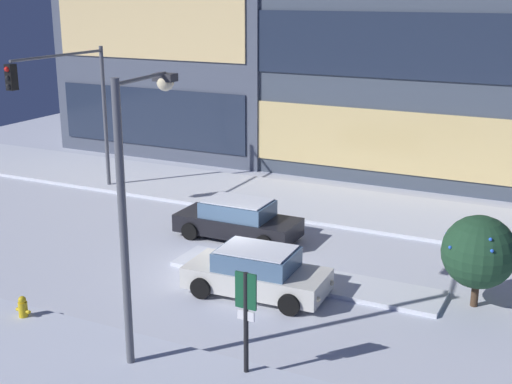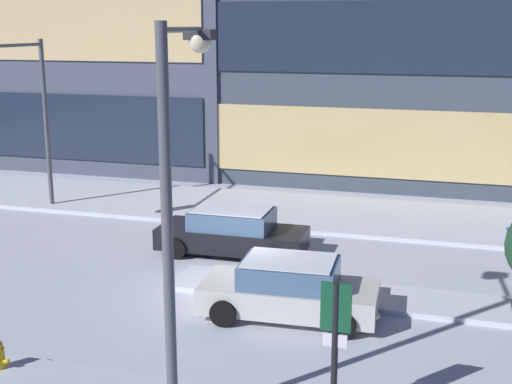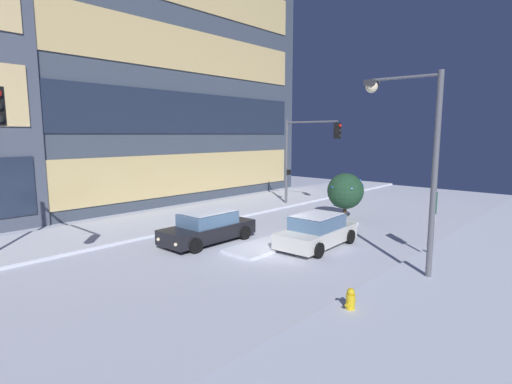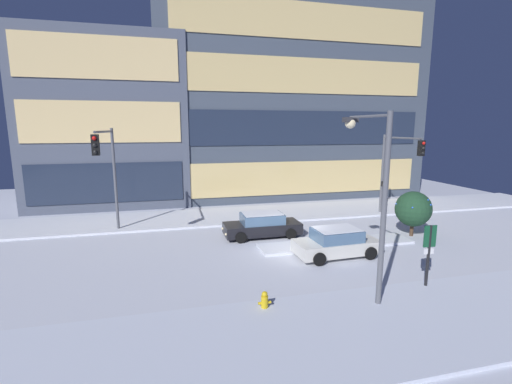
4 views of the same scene
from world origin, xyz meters
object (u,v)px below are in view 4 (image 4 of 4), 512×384
(fire_hydrant, at_px, (265,302))
(decorated_tree_median, at_px, (413,209))
(parking_info_sign, at_px, (429,249))
(car_near, at_px, (336,243))
(traffic_light_corner_far_right, at_px, (397,162))
(car_far, at_px, (262,225))
(traffic_light_corner_far_left, at_px, (108,162))
(street_lamp_arched, at_px, (373,180))

(fire_hydrant, relative_size, decorated_tree_median, 0.27)
(fire_hydrant, bearing_deg, parking_info_sign, 1.28)
(car_near, xyz_separation_m, traffic_light_corner_far_right, (7.62, 6.06, 3.48))
(traffic_light_corner_far_right, height_order, parking_info_sign, traffic_light_corner_far_right)
(car_far, bearing_deg, fire_hydrant, 75.18)
(fire_hydrant, bearing_deg, car_far, 75.65)
(car_far, xyz_separation_m, parking_info_sign, (4.75, -8.62, 1.03))
(decorated_tree_median, bearing_deg, fire_hydrant, -149.40)
(car_far, distance_m, fire_hydrant, 9.06)
(traffic_light_corner_far_right, bearing_deg, fire_hydrant, -50.17)
(car_far, bearing_deg, traffic_light_corner_far_left, -8.62)
(street_lamp_arched, xyz_separation_m, parking_info_sign, (2.86, 0.13, -2.96))
(traffic_light_corner_far_right, distance_m, decorated_tree_median, 4.89)
(traffic_light_corner_far_left, xyz_separation_m, traffic_light_corner_far_right, (19.26, 0.59, -0.47))
(traffic_light_corner_far_left, bearing_deg, car_far, 81.85)
(fire_hydrant, height_order, parking_info_sign, parking_info_sign)
(car_near, height_order, car_far, same)
(car_far, relative_size, traffic_light_corner_far_left, 0.72)
(car_far, xyz_separation_m, decorated_tree_median, (9.03, -2.10, 0.99))
(car_far, bearing_deg, car_near, 123.82)
(car_near, distance_m, decorated_tree_median, 6.58)
(parking_info_sign, bearing_deg, car_near, 24.86)
(street_lamp_arched, height_order, parking_info_sign, street_lamp_arched)
(car_near, height_order, traffic_light_corner_far_left, traffic_light_corner_far_left)
(street_lamp_arched, height_order, fire_hydrant, street_lamp_arched)
(traffic_light_corner_far_left, distance_m, parking_info_sign, 17.00)
(car_far, xyz_separation_m, fire_hydrant, (-2.24, -8.77, -0.35))
(street_lamp_arched, relative_size, parking_info_sign, 2.64)
(car_far, relative_size, traffic_light_corner_far_right, 0.78)
(decorated_tree_median, bearing_deg, parking_info_sign, -123.30)
(fire_hydrant, bearing_deg, traffic_light_corner_far_right, 39.83)
(street_lamp_arched, height_order, decorated_tree_median, street_lamp_arched)
(traffic_light_corner_far_left, relative_size, traffic_light_corner_far_right, 1.08)
(car_near, distance_m, street_lamp_arched, 6.12)
(car_far, height_order, street_lamp_arched, street_lamp_arched)
(car_near, distance_m, fire_hydrant, 6.86)
(fire_hydrant, xyz_separation_m, decorated_tree_median, (11.27, 6.67, 1.34))
(street_lamp_arched, relative_size, decorated_tree_median, 2.57)
(fire_hydrant, bearing_deg, decorated_tree_median, 30.60)
(car_near, bearing_deg, street_lamp_arched, -104.86)
(car_far, xyz_separation_m, traffic_light_corner_far_right, (10.49, 1.85, 3.48))
(car_near, relative_size, parking_info_sign, 1.66)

